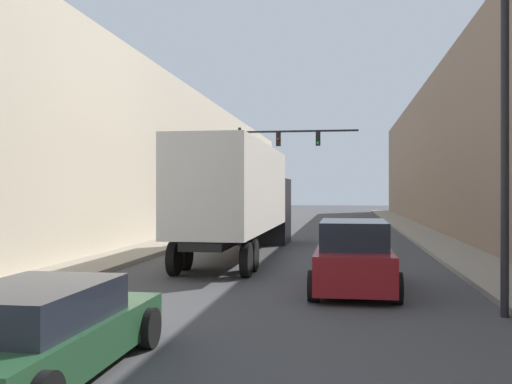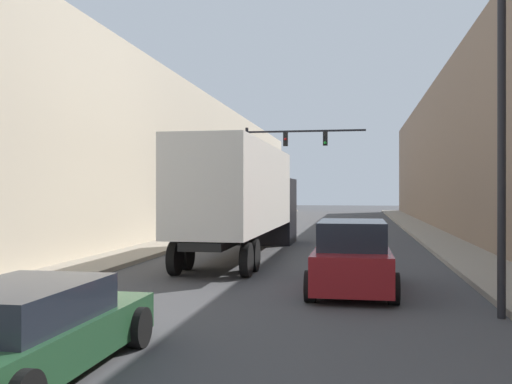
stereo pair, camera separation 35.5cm
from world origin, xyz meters
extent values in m
cube|color=gray|center=(6.19, 30.00, 0.07)|extent=(2.07, 80.00, 0.15)
cube|color=gray|center=(-6.19, 30.00, 0.07)|extent=(2.07, 80.00, 0.15)
cube|color=#846B56|center=(10.23, 30.00, 4.90)|extent=(6.00, 80.00, 9.81)
cube|color=beige|center=(-10.23, 30.00, 4.37)|extent=(6.00, 80.00, 8.75)
cube|color=silver|center=(-1.98, 18.88, 2.61)|extent=(2.45, 10.57, 3.02)
cube|color=black|center=(-1.98, 18.88, 0.95)|extent=(1.22, 10.57, 0.24)
cube|color=black|center=(-1.98, 25.62, 1.53)|extent=(2.45, 2.91, 3.07)
cylinder|color=black|center=(-3.06, 14.79, 0.50)|extent=(0.25, 1.00, 1.00)
cylinder|color=black|center=(-0.91, 14.79, 0.50)|extent=(0.25, 1.00, 1.00)
cylinder|color=black|center=(-3.06, 15.99, 0.50)|extent=(0.25, 1.00, 1.00)
cylinder|color=black|center=(-0.91, 15.99, 0.50)|extent=(0.25, 1.00, 1.00)
cylinder|color=black|center=(-3.06, 25.62, 0.50)|extent=(0.25, 1.00, 1.00)
cylinder|color=black|center=(-0.91, 25.62, 0.50)|extent=(0.25, 1.00, 1.00)
cube|color=#234C2D|center=(-2.09, 5.69, 0.46)|extent=(1.82, 4.50, 0.58)
cube|color=#1E232D|center=(-2.09, 5.47, 1.01)|extent=(1.60, 2.47, 0.51)
cylinder|color=black|center=(-3.01, 7.24, 0.32)|extent=(0.25, 0.64, 0.64)
cylinder|color=black|center=(-1.18, 7.24, 0.32)|extent=(0.25, 0.64, 0.64)
cube|color=maroon|center=(2.11, 13.22, 0.63)|extent=(1.82, 4.74, 0.88)
cube|color=#1E232D|center=(2.11, 12.98, 1.41)|extent=(1.60, 2.61, 0.67)
cylinder|color=black|center=(1.20, 14.89, 0.35)|extent=(0.25, 0.70, 0.70)
cylinder|color=black|center=(3.02, 14.89, 0.35)|extent=(0.25, 0.70, 0.70)
cylinder|color=black|center=(1.20, 11.45, 0.35)|extent=(0.25, 0.70, 0.70)
cylinder|color=black|center=(3.02, 11.45, 0.35)|extent=(0.25, 0.70, 0.70)
cylinder|color=black|center=(-5.01, 35.83, 3.35)|extent=(0.20, 0.20, 6.71)
cube|color=black|center=(-1.11, 35.83, 6.41)|extent=(7.78, 0.12, 0.12)
cube|color=black|center=(-2.41, 35.83, 5.90)|extent=(0.30, 0.24, 0.90)
sphere|color=red|center=(-2.41, 35.69, 5.90)|extent=(0.18, 0.18, 0.18)
cube|color=black|center=(0.18, 35.83, 5.90)|extent=(0.30, 0.24, 0.90)
sphere|color=green|center=(0.18, 35.69, 5.62)|extent=(0.18, 0.18, 0.18)
cylinder|color=black|center=(5.01, 10.44, 3.23)|extent=(0.16, 0.16, 6.46)
camera|label=1|loc=(1.89, -1.37, 2.48)|focal=40.00mm
camera|label=2|loc=(2.24, -1.31, 2.48)|focal=40.00mm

